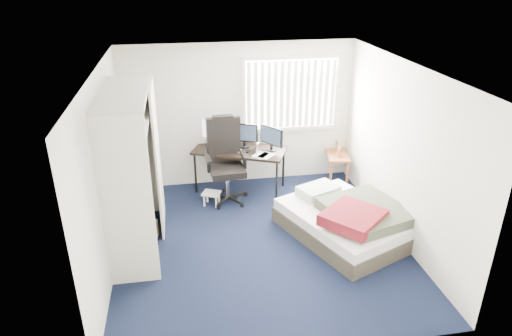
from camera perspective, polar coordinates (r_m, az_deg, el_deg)
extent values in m
plane|color=black|center=(6.66, 0.58, -9.25)|extent=(4.20, 4.20, 0.00)
plane|color=silver|center=(8.00, -2.09, 6.62)|extent=(4.00, 0.00, 4.00)
plane|color=silver|center=(4.26, 5.79, -10.62)|extent=(4.00, 0.00, 4.00)
plane|color=silver|center=(6.05, -18.34, -0.68)|extent=(0.00, 4.20, 4.20)
plane|color=silver|center=(6.68, 17.76, 1.79)|extent=(0.00, 4.20, 4.20)
plane|color=white|center=(5.67, 0.69, 12.29)|extent=(4.20, 4.20, 0.00)
cube|color=white|center=(8.04, 4.34, 9.27)|extent=(1.60, 0.02, 1.20)
cube|color=beige|center=(7.88, 4.54, 13.64)|extent=(1.72, 0.06, 0.06)
cube|color=beige|center=(8.20, 4.25, 4.96)|extent=(1.72, 0.06, 0.06)
cube|color=white|center=(7.99, 4.44, 9.16)|extent=(1.60, 0.04, 1.16)
cube|color=beige|center=(5.54, -15.83, -4.46)|extent=(0.60, 0.04, 2.20)
cube|color=beige|center=(7.17, -14.65, 2.40)|extent=(0.60, 0.04, 2.20)
cube|color=beige|center=(5.98, -16.32, 9.01)|extent=(0.60, 1.80, 0.04)
cube|color=beige|center=(6.09, -15.90, 5.57)|extent=(0.56, 1.74, 0.03)
cylinder|color=silver|center=(6.12, -15.77, 4.51)|extent=(0.03, 1.72, 0.03)
cube|color=#26262B|center=(6.19, -15.38, 0.28)|extent=(0.38, 1.10, 0.90)
cube|color=beige|center=(6.73, -12.19, 1.19)|extent=(0.03, 0.90, 2.20)
cube|color=white|center=(5.62, -16.44, 5.42)|extent=(0.38, 0.30, 0.24)
cube|color=gray|center=(6.10, -15.99, 6.83)|extent=(0.34, 0.28, 0.22)
cube|color=black|center=(7.82, -2.06, 2.25)|extent=(1.71, 1.28, 0.04)
cylinder|color=black|center=(7.92, -7.58, -0.67)|extent=(0.04, 0.04, 0.72)
cylinder|color=black|center=(8.44, -6.14, 1.01)|extent=(0.04, 0.04, 0.72)
cylinder|color=black|center=(7.56, 2.59, -1.76)|extent=(0.04, 0.04, 0.72)
cylinder|color=black|center=(8.09, 3.43, 0.07)|extent=(0.04, 0.04, 0.72)
cube|color=white|center=(7.96, -5.30, 4.88)|extent=(0.47, 0.23, 0.36)
cube|color=white|center=(7.96, -5.30, 4.88)|extent=(0.42, 0.18, 0.31)
cube|color=black|center=(7.82, -1.48, 4.45)|extent=(0.45, 0.22, 0.32)
cube|color=#1E2838|center=(7.82, -1.48, 4.45)|extent=(0.40, 0.18, 0.27)
cube|color=black|center=(7.67, 1.95, 4.05)|extent=(0.45, 0.22, 0.32)
cube|color=#1E2838|center=(7.67, 1.95, 4.05)|extent=(0.40, 0.18, 0.27)
cube|color=white|center=(7.76, -3.37, 2.26)|extent=(0.42, 0.29, 0.02)
cube|color=black|center=(7.68, -1.15, 2.09)|extent=(0.09, 0.12, 0.02)
cylinder|color=silver|center=(7.66, 0.06, 2.59)|extent=(0.08, 0.08, 0.16)
cube|color=white|center=(7.81, -2.06, 2.40)|extent=(0.39, 0.38, 0.00)
cube|color=black|center=(7.73, -3.54, -3.59)|extent=(0.71, 0.71, 0.13)
cylinder|color=silver|center=(7.63, -3.59, -2.04)|extent=(0.07, 0.07, 0.44)
cube|color=black|center=(7.52, -3.64, -0.30)|extent=(0.59, 0.59, 0.11)
cube|color=black|center=(7.58, -4.09, 3.53)|extent=(0.56, 0.15, 0.78)
cube|color=black|center=(7.47, -4.16, 5.92)|extent=(0.34, 0.16, 0.18)
cube|color=black|center=(7.38, -5.97, 1.11)|extent=(0.10, 0.32, 0.04)
cube|color=black|center=(7.48, -1.43, 1.56)|extent=(0.10, 0.32, 0.04)
cube|color=white|center=(7.54, -5.60, -3.15)|extent=(0.35, 0.32, 0.03)
cylinder|color=white|center=(7.57, -6.49, -4.07)|extent=(0.03, 0.03, 0.21)
cylinder|color=white|center=(7.69, -6.12, -3.55)|extent=(0.03, 0.03, 0.21)
cylinder|color=white|center=(7.50, -5.01, -4.25)|extent=(0.03, 0.03, 0.21)
cylinder|color=white|center=(7.63, -4.65, -3.73)|extent=(0.03, 0.03, 0.21)
cube|color=brown|center=(8.43, 10.10, 1.73)|extent=(0.50, 0.80, 0.04)
cube|color=brown|center=(8.21, 9.32, -0.82)|extent=(0.05, 0.05, 0.47)
cube|color=brown|center=(8.81, 8.70, 1.03)|extent=(0.05, 0.05, 0.47)
cube|color=brown|center=(8.26, 11.33, -0.82)|extent=(0.05, 0.05, 0.47)
cube|color=brown|center=(8.86, 10.57, 1.02)|extent=(0.05, 0.05, 0.47)
cube|color=brown|center=(8.24, 10.34, 1.98)|extent=(0.04, 0.14, 0.18)
cube|color=brown|center=(8.49, 10.03, 2.70)|extent=(0.04, 0.14, 0.18)
cube|color=#3B352B|center=(6.90, 10.94, -7.29)|extent=(1.94, 2.18, 0.23)
cube|color=white|center=(6.80, 11.06, -5.93)|extent=(1.89, 2.13, 0.16)
cube|color=#B1B8AA|center=(7.13, 7.79, -2.82)|extent=(0.71, 0.60, 0.14)
cube|color=#383E2F|center=(6.68, 13.56, -5.38)|extent=(1.29, 1.36, 0.18)
cube|color=maroon|center=(6.36, 12.04, -6.07)|extent=(1.03, 1.02, 0.16)
cube|color=tan|center=(6.84, -13.83, -7.72)|extent=(0.40, 0.33, 0.27)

